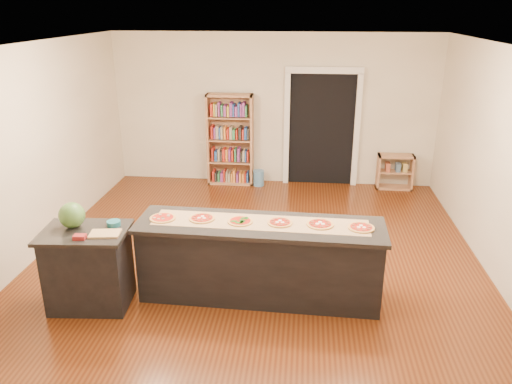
# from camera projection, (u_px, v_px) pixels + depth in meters

# --- Properties ---
(room) EXTENTS (6.00, 7.00, 2.80)m
(room) POSITION_uv_depth(u_px,v_px,m) (254.00, 167.00, 6.04)
(room) COLOR beige
(room) RESTS_ON ground
(doorway) EXTENTS (1.40, 0.09, 2.21)m
(doorway) POSITION_uv_depth(u_px,v_px,m) (322.00, 122.00, 9.25)
(doorway) COLOR black
(doorway) RESTS_ON room
(kitchen_island) EXTENTS (2.82, 0.76, 0.93)m
(kitchen_island) POSITION_uv_depth(u_px,v_px,m) (260.00, 260.00, 5.79)
(kitchen_island) COLOR black
(kitchen_island) RESTS_ON ground
(side_counter) EXTENTS (0.94, 0.69, 0.93)m
(side_counter) POSITION_uv_depth(u_px,v_px,m) (89.00, 268.00, 5.61)
(side_counter) COLOR black
(side_counter) RESTS_ON ground
(bookshelf) EXTENTS (0.86, 0.31, 1.72)m
(bookshelf) POSITION_uv_depth(u_px,v_px,m) (230.00, 140.00, 9.38)
(bookshelf) COLOR tan
(bookshelf) RESTS_ON ground
(low_shelf) EXTENTS (0.65, 0.28, 0.65)m
(low_shelf) POSITION_uv_depth(u_px,v_px,m) (395.00, 172.00, 9.29)
(low_shelf) COLOR tan
(low_shelf) RESTS_ON ground
(waste_bin) EXTENTS (0.20, 0.20, 0.30)m
(waste_bin) POSITION_uv_depth(u_px,v_px,m) (259.00, 178.00, 9.50)
(waste_bin) COLOR teal
(waste_bin) RESTS_ON ground
(kraft_paper) EXTENTS (2.46, 0.51, 0.00)m
(kraft_paper) POSITION_uv_depth(u_px,v_px,m) (260.00, 222.00, 5.65)
(kraft_paper) COLOR tan
(kraft_paper) RESTS_ON kitchen_island
(watermelon) EXTENTS (0.29, 0.29, 0.29)m
(watermelon) POSITION_uv_depth(u_px,v_px,m) (72.00, 215.00, 5.49)
(watermelon) COLOR #144214
(watermelon) RESTS_ON side_counter
(cutting_board) EXTENTS (0.35, 0.26, 0.02)m
(cutting_board) POSITION_uv_depth(u_px,v_px,m) (105.00, 234.00, 5.36)
(cutting_board) COLOR tan
(cutting_board) RESTS_ON side_counter
(package_red) EXTENTS (0.13, 0.10, 0.05)m
(package_red) POSITION_uv_depth(u_px,v_px,m) (80.00, 237.00, 5.25)
(package_red) COLOR maroon
(package_red) RESTS_ON side_counter
(package_teal) EXTENTS (0.15, 0.15, 0.06)m
(package_teal) POSITION_uv_depth(u_px,v_px,m) (114.00, 223.00, 5.57)
(package_teal) COLOR #195966
(package_teal) RESTS_ON side_counter
(pizza_a) EXTENTS (0.31, 0.31, 0.02)m
(pizza_a) POSITION_uv_depth(u_px,v_px,m) (163.00, 218.00, 5.74)
(pizza_a) COLOR tan
(pizza_a) RESTS_ON kitchen_island
(pizza_b) EXTENTS (0.28, 0.28, 0.02)m
(pizza_b) POSITION_uv_depth(u_px,v_px,m) (202.00, 218.00, 5.73)
(pizza_b) COLOR tan
(pizza_b) RESTS_ON kitchen_island
(pizza_c) EXTENTS (0.30, 0.30, 0.02)m
(pizza_c) POSITION_uv_depth(u_px,v_px,m) (240.00, 221.00, 5.65)
(pizza_c) COLOR tan
(pizza_c) RESTS_ON kitchen_island
(pizza_d) EXTENTS (0.29, 0.29, 0.02)m
(pizza_d) POSITION_uv_depth(u_px,v_px,m) (280.00, 222.00, 5.62)
(pizza_d) COLOR tan
(pizza_d) RESTS_ON kitchen_island
(pizza_e) EXTENTS (0.32, 0.32, 0.02)m
(pizza_e) POSITION_uv_depth(u_px,v_px,m) (320.00, 224.00, 5.58)
(pizza_e) COLOR tan
(pizza_e) RESTS_ON kitchen_island
(pizza_f) EXTENTS (0.28, 0.28, 0.02)m
(pizza_f) POSITION_uv_depth(u_px,v_px,m) (361.00, 227.00, 5.49)
(pizza_f) COLOR tan
(pizza_f) RESTS_ON kitchen_island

